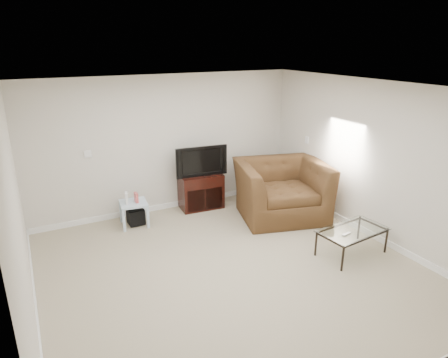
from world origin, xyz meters
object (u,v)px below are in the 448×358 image
tv_stand (200,190)px  television (200,160)px  recliner (282,181)px  side_table (134,214)px  coffee_table (351,242)px  subwoofer (136,216)px

tv_stand → television: 0.61m
television → recliner: (1.14, -1.03, -0.27)m
tv_stand → side_table: tv_stand is taller
side_table → coffee_table: (2.61, -2.48, -0.01)m
television → subwoofer: bearing=-166.2°
coffee_table → television: bearing=115.2°
tv_stand → coffee_table: bearing=-60.8°
side_table → coffee_table: bearing=-43.5°
tv_stand → side_table: size_ratio=1.79×
recliner → side_table: bearing=177.0°
subwoofer → coffee_table: bearing=-44.0°
tv_stand → recliner: (1.14, -1.06, 0.34)m
tv_stand → television: (-0.00, -0.03, 0.61)m
coffee_table → side_table: bearing=136.5°
tv_stand → coffee_table: 2.99m
side_table → subwoofer: 0.07m
television → subwoofer: television is taller
tv_stand → television: bearing=-90.0°
recliner → subwoofer: bearing=176.5°
recliner → television: bearing=153.5°
side_table → tv_stand: bearing=9.6°
coffee_table → tv_stand: bearing=114.9°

